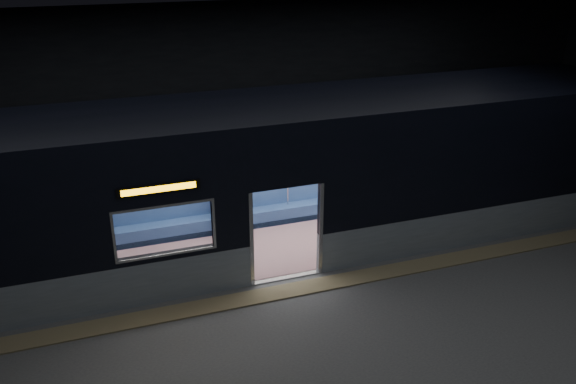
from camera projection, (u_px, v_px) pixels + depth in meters
station_floor at (304, 305)px, 11.76m from camera, size 24.00×14.00×0.01m
station_envelope at (307, 122)px, 10.33m from camera, size 24.00×14.00×5.00m
tactile_strip at (295, 290)px, 12.23m from camera, size 22.80×0.50×0.03m
metro_car at (263, 171)px, 13.24m from camera, size 18.00×3.04×3.35m
passenger at (222, 201)px, 14.29m from camera, size 0.42×0.72×1.43m
handbag at (223, 210)px, 14.12m from camera, size 0.32×0.28×0.16m
transit_map at (377, 150)px, 15.58m from camera, size 1.06×0.03×0.69m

